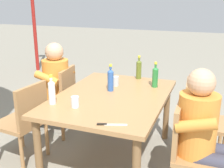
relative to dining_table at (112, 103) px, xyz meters
name	(u,v)px	position (x,y,z in m)	size (l,w,h in m)	color
ground_plane	(112,158)	(0.00, 0.00, -0.66)	(24.00, 24.00, 0.00)	gray
dining_table	(112,103)	(0.00, 0.00, 0.00)	(1.51, 1.08, 0.74)	#A37547
chair_near_left	(191,148)	(-0.34, -0.84, -0.17)	(0.45, 0.45, 0.87)	#A37547
chair_far_right	(60,97)	(0.35, 0.84, -0.17)	(0.49, 0.49, 0.87)	#A37547
chair_near_right	(197,117)	(0.33, -0.84, -0.17)	(0.47, 0.47, 0.87)	#A37547
chair_far_left	(25,119)	(-0.35, 0.84, -0.17)	(0.49, 0.49, 0.87)	#A37547
person_in_white_shirt	(207,132)	(-0.34, -0.95, 0.00)	(0.47, 0.61, 1.18)	orange
person_in_plaid_shirt	(51,84)	(0.34, 0.95, 0.00)	(0.47, 0.61, 1.18)	orange
bottle_green	(155,76)	(0.42, -0.35, 0.21)	(0.06, 0.06, 0.28)	#287A38
bottle_blue	(111,79)	(0.13, 0.06, 0.21)	(0.06, 0.06, 0.29)	#2D56A3
bottle_clear	(52,92)	(-0.42, 0.44, 0.21)	(0.06, 0.06, 0.28)	white
bottle_olive	(139,69)	(0.68, -0.09, 0.21)	(0.06, 0.06, 0.29)	#566623
cup_steel	(115,81)	(0.31, 0.07, 0.14)	(0.07, 0.07, 0.11)	#B2B7BC
cup_glass	(75,102)	(-0.42, 0.20, 0.14)	(0.07, 0.07, 0.10)	silver
table_knife	(110,124)	(-0.65, -0.23, 0.09)	(0.10, 0.23, 0.01)	silver
backpack_by_near_side	(134,102)	(1.21, 0.10, -0.44)	(0.31, 0.25, 0.44)	maroon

